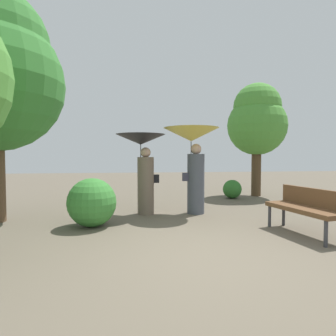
{
  "coord_description": "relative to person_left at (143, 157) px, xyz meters",
  "views": [
    {
      "loc": [
        -0.98,
        -3.84,
        1.42
      ],
      "look_at": [
        0.0,
        3.53,
        1.09
      ],
      "focal_mm": 30.43,
      "sensor_mm": 36.0,
      "label": 1
    }
  ],
  "objects": [
    {
      "name": "person_right",
      "position": [
        1.21,
        -0.08,
        0.18
      ],
      "size": [
        1.34,
        1.34,
        2.09
      ],
      "rotation": [
        0.0,
        0.0,
        1.67
      ],
      "color": "#474C56",
      "rests_on": "ground"
    },
    {
      "name": "park_bench",
      "position": [
        2.82,
        -2.17,
        -0.87
      ],
      "size": [
        0.76,
        1.56,
        0.83
      ],
      "rotation": [
        0.0,
        0.0,
        -1.39
      ],
      "color": "#38383D",
      "rests_on": "ground"
    },
    {
      "name": "ground_plane",
      "position": [
        0.68,
        -3.03,
        -1.38
      ],
      "size": [
        40.0,
        40.0,
        0.0
      ],
      "primitive_type": "plane",
      "color": "brown"
    },
    {
      "name": "bush_path_right",
      "position": [
        3.05,
        2.15,
        -1.07
      ],
      "size": [
        0.62,
        0.62,
        0.62
      ],
      "primitive_type": "sphere",
      "color": "#2D6B28",
      "rests_on": "ground"
    },
    {
      "name": "person_left",
      "position": [
        0.0,
        0.0,
        0.0
      ],
      "size": [
        1.19,
        1.19,
        1.93
      ],
      "rotation": [
        0.0,
        0.0,
        1.67
      ],
      "color": "#6B5B4C",
      "rests_on": "ground"
    },
    {
      "name": "bush_path_left",
      "position": [
        -1.06,
        -1.08,
        -0.89
      ],
      "size": [
        0.97,
        0.97,
        0.97
      ],
      "primitive_type": "sphere",
      "color": "#387F33",
      "rests_on": "ground"
    },
    {
      "name": "tree_near_right",
      "position": [
        4.1,
        2.64,
        1.28
      ],
      "size": [
        2.04,
        2.04,
        3.94
      ],
      "color": "#4C3823",
      "rests_on": "ground"
    }
  ]
}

